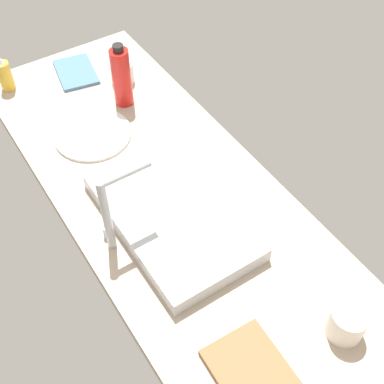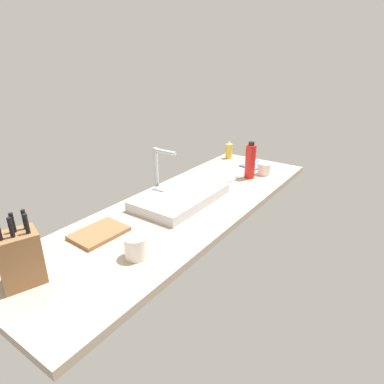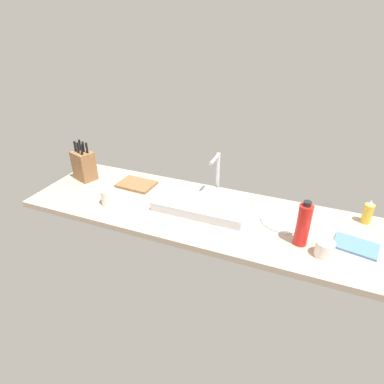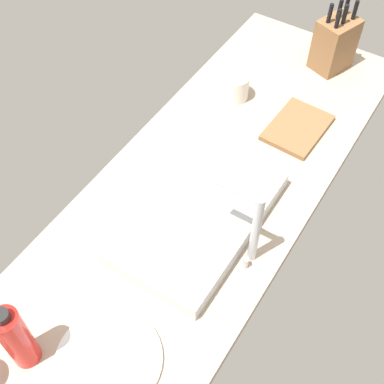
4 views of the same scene
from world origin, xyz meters
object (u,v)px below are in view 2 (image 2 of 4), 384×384
Objects in this scene: sink_basin at (180,197)px; cutting_board at (99,233)px; water_bottle at (250,161)px; ceramic_cup at (136,247)px; faucet at (159,167)px; soap_bottle at (229,151)px; dish_towel at (255,165)px; dinner_plate at (219,176)px; coffee_mug at (264,169)px; knife_block at (20,258)px.

sink_basin is 2.27× the size of cutting_board.
water_bottle is 2.61× the size of ceramic_cup.
faucet is 84.10cm from soap_bottle.
soap_bottle is (135.03, 10.04, 5.07)cm from cutting_board.
cutting_board is 1.16× the size of dish_towel.
faucet is 65.28cm from ceramic_cup.
sink_basin is at bearing -97.63° from faucet.
water_bottle is 1.19× the size of dish_towel.
water_bottle reaches higher than dinner_plate.
cutting_board is 2.72× the size of coffee_mug.
dish_towel is at bearing -101.98° from soap_bottle.
water_bottle reaches higher than coffee_mug.
knife_block is 37.94cm from cutting_board.
faucet reaches higher than coffee_mug.
faucet is 74.53cm from coffee_mug.
ceramic_cup is at bearing -165.56° from soap_bottle.
faucet is 61.52cm from water_bottle.
knife_block is at bearing 172.86° from water_bottle.
dinner_plate is at bearing 4.05° from sink_basin.
cutting_board is 95.18cm from dinner_plate.
faucet is at bearing 162.93° from dinner_plate.
soap_bottle is 1.63× the size of coffee_mug.
faucet is at bearing 27.31° from knife_block.
ceramic_cup is (-118.63, 1.79, 0.67)cm from coffee_mug.
coffee_mug reaches higher than sink_basin.
ceramic_cup is at bearing -168.03° from dinner_plate.
sink_basin is 2.00× the size of knife_block.
faucet reaches higher than water_bottle.
dinner_plate is at bearing 164.17° from dish_towel.
sink_basin is 5.77× the size of ceramic_cup.
cutting_board is 107.40cm from water_bottle.
dinner_plate is (-9.56, 17.31, -10.46)cm from water_bottle.
soap_bottle is 0.53× the size of dinner_plate.
knife_block reaches higher than ceramic_cup.
cutting_board is (-49.29, 7.94, -1.76)cm from sink_basin.
sink_basin is 2.01× the size of dinner_plate.
coffee_mug is at bearing -117.40° from soap_bottle.
soap_bottle reaches higher than dish_towel.
dish_towel is (-5.22, -24.59, -5.37)cm from soap_bottle.
water_bottle is at bearing -30.02° from faucet.
dish_towel is at bearing -15.83° from dinner_plate.
cutting_board reaches higher than dinner_plate.
knife_block is 1.01× the size of dinner_plate.
knife_block is at bearing 147.83° from ceramic_cup.
cutting_board is at bearing -170.44° from faucet.
cutting_board is at bearing -175.75° from soap_bottle.
ceramic_cup is (33.64, -21.16, -5.48)cm from knife_block.
coffee_mug is (66.39, -19.34, 1.17)cm from sink_basin.
water_bottle is at bearing -163.51° from dish_towel.
faucet is 54.34cm from cutting_board.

